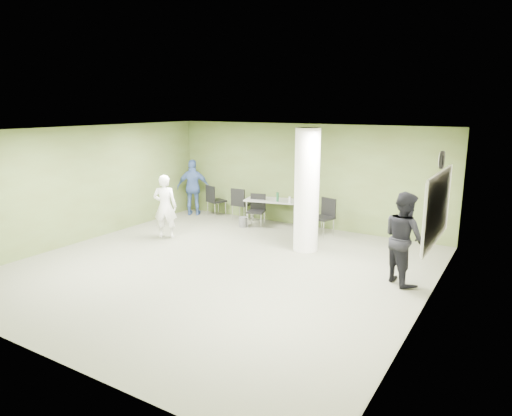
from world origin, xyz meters
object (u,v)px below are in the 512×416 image
Objects in this scene: chair_back_left at (214,198)px; man_black at (404,238)px; folding_table at (274,201)px; woman_white at (165,206)px; man_blue at (193,187)px.

man_black reaches higher than chair_back_left.
chair_back_left is (-2.06, 0.03, -0.13)m from folding_table.
chair_back_left is at bearing -110.47° from woman_white.
chair_back_left is 2.49m from woman_white.
man_blue is (-6.80, 2.28, -0.03)m from man_black.
woman_white is 5.86m from man_black.
man_black is at bearing 152.84° from woman_white.
woman_white is 2.48m from man_blue.
chair_back_left is at bearing 20.67° from man_black.
man_blue is at bearing 34.72° from chair_back_left.
man_black reaches higher than woman_white.
folding_table is 0.95× the size of man_black.
woman_white is at bearing 84.19° from man_blue.
folding_table is at bearing -160.66° from chair_back_left.
man_black is at bearing 133.45° from man_blue.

